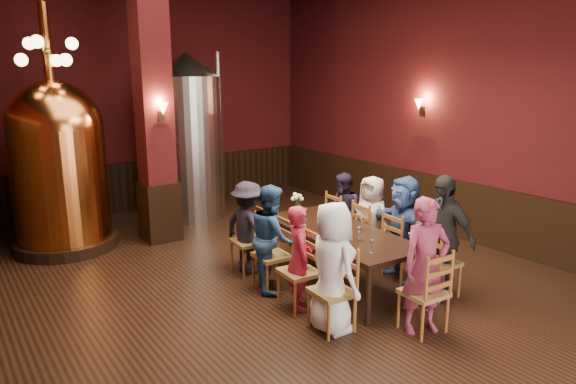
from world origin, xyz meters
TOP-DOWN VIEW (x-y plane):
  - room at (0.00, 0.00)m, footprint 10.00×10.02m
  - wainscot_right at (3.96, 0.00)m, footprint 0.08×9.90m
  - wainscot_back at (0.00, 4.96)m, footprint 7.90×0.08m
  - column at (-0.30, 2.80)m, footprint 0.58×0.58m
  - pendant_cluster at (-1.80, 2.90)m, footprint 0.90×0.90m
  - sconce_wall at (3.90, 0.80)m, footprint 0.20×0.20m
  - sconce_column at (-0.30, 2.50)m, footprint 0.20×0.20m
  - dining_table at (0.97, -0.39)m, footprint 1.14×2.46m
  - chair_0 at (0.06, -1.34)m, footprint 0.49×0.49m
  - person_0 at (0.06, -1.34)m, footprint 0.51×0.75m
  - chair_1 at (0.10, -0.67)m, footprint 0.49×0.49m
  - person_1 at (0.10, -0.67)m, footprint 0.48×0.55m
  - chair_2 at (0.14, -0.01)m, footprint 0.49×0.49m
  - person_2 at (0.14, -0.01)m, footprint 0.60×0.76m
  - chair_3 at (0.18, 0.66)m, footprint 0.49×0.49m
  - person_3 at (0.18, 0.66)m, footprint 0.66×0.94m
  - chair_4 at (1.75, -1.44)m, footprint 0.49×0.49m
  - person_4 at (1.75, -1.44)m, footprint 0.48×0.97m
  - chair_5 at (1.79, -0.77)m, footprint 0.49×0.49m
  - person_5 at (1.79, -0.77)m, footprint 0.72×1.42m
  - chair_6 at (1.83, -0.11)m, footprint 0.49×0.49m
  - person_6 at (1.83, -0.11)m, footprint 0.50×0.70m
  - chair_7 at (1.87, 0.56)m, footprint 0.49×0.49m
  - person_7 at (1.87, 0.56)m, footprint 0.46×0.67m
  - chair_8 at (0.87, -1.94)m, footprint 0.49×0.49m
  - person_8 at (0.87, -1.94)m, footprint 0.65×0.53m
  - copper_kettle at (-1.73, 3.27)m, footprint 1.62×1.62m
  - steel_vessel at (0.72, 3.75)m, footprint 1.53×1.53m
  - rose_vase at (1.01, 0.61)m, footprint 0.19×0.19m
  - wine_glass_0 at (0.85, -0.46)m, footprint 0.07×0.07m
  - wine_glass_1 at (0.91, 0.29)m, footprint 0.07×0.07m
  - wine_glass_2 at (1.24, -0.54)m, footprint 0.07×0.07m
  - wine_glass_3 at (0.72, -0.57)m, footprint 0.07×0.07m
  - wine_glass_4 at (0.80, -0.18)m, footprint 0.07×0.07m
  - wine_glass_5 at (0.69, -1.29)m, footprint 0.07×0.07m
  - wine_glass_6 at (1.25, -1.38)m, footprint 0.07×0.07m
  - wine_glass_7 at (0.92, -0.83)m, footprint 0.07×0.07m
  - wine_glass_8 at (0.78, -0.52)m, footprint 0.07×0.07m

SIDE VIEW (x-z plane):
  - chair_0 at x=0.06m, z-range 0.00..0.92m
  - chair_1 at x=0.10m, z-range 0.00..0.92m
  - chair_2 at x=0.14m, z-range 0.00..0.92m
  - chair_3 at x=0.18m, z-range 0.00..0.92m
  - chair_4 at x=1.75m, z-range 0.00..0.92m
  - chair_5 at x=1.79m, z-range 0.00..0.92m
  - chair_6 at x=1.83m, z-range 0.00..0.92m
  - chair_7 at x=1.87m, z-range 0.00..0.92m
  - chair_8 at x=0.87m, z-range 0.00..0.92m
  - wainscot_right at x=3.96m, z-range 0.00..1.00m
  - wainscot_back at x=0.00m, z-range 0.00..1.00m
  - person_7 at x=1.87m, z-range 0.00..1.27m
  - person_1 at x=0.10m, z-range 0.00..1.29m
  - person_3 at x=0.18m, z-range 0.00..1.33m
  - person_6 at x=1.83m, z-range 0.00..1.34m
  - dining_table at x=0.97m, z-range 0.31..1.06m
  - person_2 at x=0.14m, z-range 0.00..1.41m
  - person_5 at x=1.79m, z-range 0.00..1.46m
  - person_0 at x=0.06m, z-range 0.00..1.48m
  - person_8 at x=0.87m, z-range 0.00..1.53m
  - person_4 at x=1.75m, z-range 0.00..1.60m
  - wine_glass_0 at x=0.85m, z-range 0.75..0.92m
  - wine_glass_1 at x=0.91m, z-range 0.75..0.92m
  - wine_glass_2 at x=1.24m, z-range 0.75..0.92m
  - wine_glass_3 at x=0.72m, z-range 0.75..0.92m
  - wine_glass_4 at x=0.80m, z-range 0.75..0.92m
  - wine_glass_5 at x=0.69m, z-range 0.75..0.92m
  - wine_glass_6 at x=1.25m, z-range 0.75..0.92m
  - wine_glass_7 at x=0.92m, z-range 0.75..0.92m
  - wine_glass_8 at x=0.78m, z-range 0.75..0.92m
  - rose_vase at x=1.01m, z-range 0.80..1.12m
  - copper_kettle at x=-1.73m, z-range -0.52..3.30m
  - steel_vessel at x=0.72m, z-range 0.00..3.16m
  - sconce_wall at x=3.90m, z-range 2.02..2.38m
  - sconce_column at x=-0.30m, z-range 2.02..2.38m
  - room at x=0.00m, z-range 0.00..4.50m
  - column at x=-0.30m, z-range 0.00..4.50m
  - pendant_cluster at x=-1.80m, z-range 2.25..3.95m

